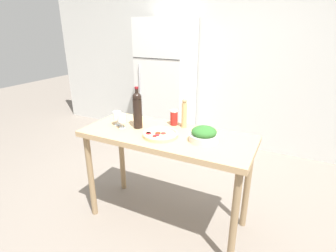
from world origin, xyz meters
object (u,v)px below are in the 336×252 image
Objects in this scene: wine_bottle at (137,109)px; salt_canister at (174,118)px; refrigerator at (166,84)px; homemade_pizza at (160,134)px; wine_glass_near at (122,119)px; salad_bowl at (204,135)px; wine_glass_far at (117,116)px; pepper_mill at (184,114)px.

salt_canister is (0.26, 0.21, -0.10)m from wine_bottle.
refrigerator is 1.71m from wine_bottle.
salt_canister reaches higher than homemade_pizza.
wine_glass_near is at bearing -143.57° from salt_canister.
wine_glass_near is at bearing -175.66° from salad_bowl.
refrigerator reaches higher than wine_bottle.
homemade_pizza is 2.09× the size of salt_canister.
wine_glass_near reaches higher than salad_bowl.
wine_glass_far is 0.62m from pepper_mill.
salt_canister is (0.38, 0.28, -0.02)m from wine_glass_near.
wine_glass_near is 0.40m from homemade_pizza.
wine_bottle is at bearing -71.91° from refrigerator.
wine_glass_near reaches higher than homemade_pizza.
salt_canister is (0.47, 0.24, -0.02)m from wine_glass_far.
refrigerator is 5.00× the size of wine_bottle.
salad_bowl reaches higher than homemade_pizza.
refrigerator is at bearing 103.54° from wine_glass_near.
wine_bottle reaches higher than pepper_mill.
wine_glass_far is (-0.08, 0.04, 0.00)m from wine_glass_near.
pepper_mill reaches higher than wine_glass_near.
refrigerator is 1.74m from wine_glass_near.
salt_canister is (-0.37, 0.23, 0.02)m from salad_bowl.
wine_bottle reaches higher than wine_glass_far.
wine_bottle is 0.42m from pepper_mill.
pepper_mill is (0.57, 0.22, 0.04)m from wine_glass_far.
homemade_pizza is (-0.36, -0.07, -0.04)m from salad_bowl.
salt_canister is (0.79, -1.41, 0.03)m from refrigerator.
refrigerator is at bearing 119.21° from salt_canister.
homemade_pizza is at bearing -87.60° from salt_canister.
salt_canister is at bearing 92.40° from homemade_pizza.
refrigerator is 7.89× the size of salad_bowl.
wine_glass_near is at bearing -148.20° from wine_bottle.
wine_bottle is 0.64m from salad_bowl.
wine_bottle is at bearing -141.58° from salt_canister.
wine_glass_far is at bearing -179.15° from salad_bowl.
wine_glass_near is at bearing -151.33° from pepper_mill.
salt_canister is at bearing 36.43° from wine_glass_near.
wine_glass_far is (0.32, -1.65, 0.05)m from refrigerator.
refrigerator reaches higher than salad_bowl.
wine_glass_far is 0.92× the size of salt_canister.
salad_bowl is at bearing 0.85° from wine_glass_far.
homemade_pizza is at bearing -108.78° from pepper_mill.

